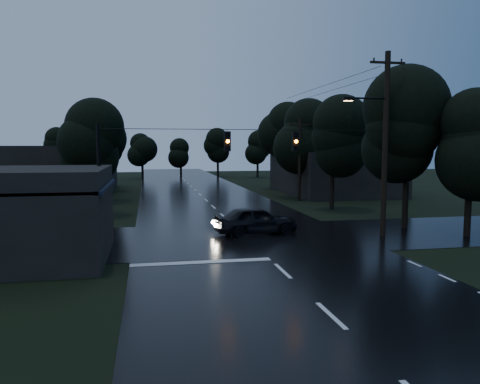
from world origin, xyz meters
name	(u,v)px	position (x,y,z in m)	size (l,w,h in m)	color
ground	(331,316)	(0.00, 0.00, 0.00)	(160.00, 160.00, 0.00)	black
main_road	(206,200)	(0.00, 30.00, 0.00)	(12.00, 120.00, 0.02)	black
cross_street	(246,238)	(0.00, 12.00, 0.00)	(60.00, 9.00, 0.02)	black
building_far_right	(333,172)	(14.00, 34.00, 2.20)	(10.00, 14.00, 4.40)	black
building_far_left	(64,169)	(-14.00, 40.00, 2.50)	(10.00, 16.00, 5.00)	black
utility_pole_main	(384,141)	(7.41, 11.00, 5.26)	(3.50, 0.30, 10.00)	black
utility_pole_far	(300,158)	(8.30, 28.00, 3.88)	(2.00, 0.30, 7.50)	black
anchor_pole_left	(100,187)	(-7.50, 11.00, 3.00)	(0.18, 0.18, 6.00)	black
span_signals	(261,141)	(0.56, 10.99, 5.24)	(15.00, 0.37, 1.12)	black
tree_corner_near	(408,129)	(10.00, 13.00, 5.99)	(4.48, 4.48, 9.44)	black
tree_corner_far	(471,141)	(12.00, 10.00, 5.24)	(3.92, 3.92, 8.26)	black
tree_left_a	(92,142)	(-9.00, 22.00, 5.24)	(3.92, 3.92, 8.26)	black
tree_left_b	(96,139)	(-9.60, 30.00, 5.62)	(4.20, 4.20, 8.85)	black
tree_left_c	(100,137)	(-10.20, 40.00, 5.99)	(4.48, 4.48, 9.44)	black
tree_right_a	(333,138)	(9.00, 22.00, 5.62)	(4.20, 4.20, 8.85)	black
tree_right_b	(306,135)	(9.60, 30.00, 5.99)	(4.48, 4.48, 9.44)	black
tree_right_c	(283,134)	(10.20, 40.00, 6.37)	(4.76, 4.76, 10.03)	black
car	(256,220)	(0.76, 13.01, 0.80)	(1.88, 4.68, 1.59)	black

